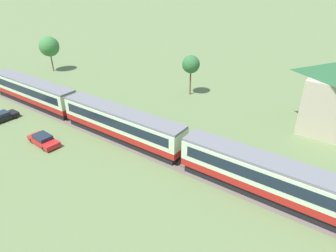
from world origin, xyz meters
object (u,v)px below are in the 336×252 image
Objects in this scene: passenger_train at (187,147)px; parked_car_black at (1,117)px; yard_tree_1 at (49,47)px; parked_car_red at (43,140)px; yard_tree_2 at (191,64)px.

passenger_train is 17.21× the size of parked_car_black.
parked_car_black is at bearing -52.95° from yard_tree_1.
parked_car_black is (-27.74, -6.36, -1.66)m from passenger_train.
passenger_train reaches higher than parked_car_red.
passenger_train is at bearing -59.18° from yard_tree_2.
yard_tree_2 reaches higher than parked_car_red.
yard_tree_2 reaches higher than parked_car_black.
parked_car_black is at bearing -178.00° from parked_car_red.
parked_car_red is 1.08× the size of parked_car_black.
yard_tree_1 is (-42.13, 12.70, 3.01)m from passenger_train.
yard_tree_2 is at bearing -33.38° from parked_car_black.
yard_tree_1 reaches higher than parked_car_black.
passenger_train is 15.98× the size of parked_car_red.
passenger_train reaches higher than parked_car_black.
yard_tree_1 is at bearing 163.23° from passenger_train.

